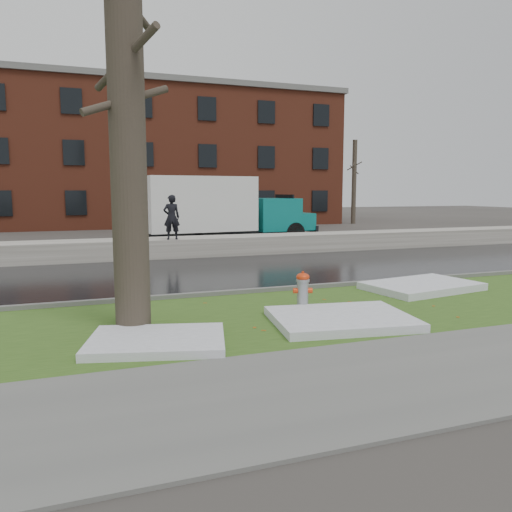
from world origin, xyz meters
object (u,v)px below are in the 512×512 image
object	(u,v)px
tree	(126,105)
worker	(172,217)
box_truck	(220,209)
fire_hydrant	(303,290)

from	to	relation	value
tree	worker	bearing A→B (deg)	75.57
worker	box_truck	bearing A→B (deg)	-122.98
fire_hydrant	worker	bearing A→B (deg)	112.57
fire_hydrant	box_truck	xyz separation A→B (m)	(2.01, 13.65, 1.22)
fire_hydrant	worker	world-z (taller)	worker
worker	tree	bearing A→B (deg)	77.69
box_truck	worker	distance (m)	5.38
box_truck	tree	bearing A→B (deg)	-117.02
box_truck	worker	xyz separation A→B (m)	(-3.09, -4.40, -0.13)
box_truck	worker	bearing A→B (deg)	-130.40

